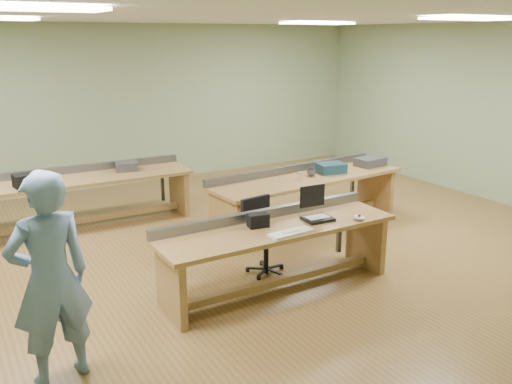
% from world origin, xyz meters
% --- Properties ---
extents(floor, '(10.00, 10.00, 0.00)m').
position_xyz_m(floor, '(0.00, 0.00, 0.00)').
color(floor, brown).
rests_on(floor, ground).
extents(ceiling, '(10.00, 10.00, 0.00)m').
position_xyz_m(ceiling, '(0.00, 0.00, 3.00)').
color(ceiling, silver).
rests_on(ceiling, wall_back).
extents(wall_back, '(10.00, 0.04, 3.00)m').
position_xyz_m(wall_back, '(0.00, 4.00, 1.50)').
color(wall_back, gray).
rests_on(wall_back, floor).
extents(wall_front, '(10.00, 0.04, 3.00)m').
position_xyz_m(wall_front, '(0.00, -4.00, 1.50)').
color(wall_front, gray).
rests_on(wall_front, floor).
extents(wall_right, '(0.04, 8.00, 3.00)m').
position_xyz_m(wall_right, '(5.00, 0.00, 1.50)').
color(wall_right, gray).
rests_on(wall_right, floor).
extents(fluor_panels, '(6.20, 3.50, 0.03)m').
position_xyz_m(fluor_panels, '(0.00, 0.00, 2.97)').
color(fluor_panels, white).
rests_on(fluor_panels, ceiling).
extents(workbench_front, '(2.77, 0.74, 0.86)m').
position_xyz_m(workbench_front, '(-0.10, -1.31, 0.55)').
color(workbench_front, '#91603D').
rests_on(workbench_front, floor).
extents(workbench_mid, '(3.19, 1.08, 0.86)m').
position_xyz_m(workbench_mid, '(1.48, 0.30, 0.56)').
color(workbench_mid, '#91603D').
rests_on(workbench_mid, floor).
extents(workbench_back, '(3.08, 0.91, 0.86)m').
position_xyz_m(workbench_back, '(-1.34, 1.98, 0.56)').
color(workbench_back, '#91603D').
rests_on(workbench_back, floor).
extents(person, '(0.72, 0.53, 1.81)m').
position_xyz_m(person, '(-2.57, -1.80, 0.90)').
color(person, '#61839F').
rests_on(person, floor).
extents(laptop_base, '(0.34, 0.29, 0.04)m').
position_xyz_m(laptop_base, '(0.41, -1.39, 0.77)').
color(laptop_base, black).
rests_on(laptop_base, workbench_front).
extents(laptop_screen, '(0.32, 0.04, 0.25)m').
position_xyz_m(laptop_screen, '(0.42, -1.26, 1.00)').
color(laptop_screen, black).
rests_on(laptop_screen, laptop_base).
extents(keyboard, '(0.51, 0.19, 0.03)m').
position_xyz_m(keyboard, '(-0.11, -1.60, 0.76)').
color(keyboard, silver).
rests_on(keyboard, workbench_front).
extents(trackball_mouse, '(0.15, 0.17, 0.06)m').
position_xyz_m(trackball_mouse, '(0.82, -1.62, 0.78)').
color(trackball_mouse, white).
rests_on(trackball_mouse, workbench_front).
extents(camera_bag, '(0.24, 0.18, 0.15)m').
position_xyz_m(camera_bag, '(-0.29, -1.23, 0.83)').
color(camera_bag, black).
rests_on(camera_bag, workbench_front).
extents(task_chair, '(0.55, 0.55, 0.91)m').
position_xyz_m(task_chair, '(0.01, -0.85, 0.33)').
color(task_chair, black).
rests_on(task_chair, floor).
extents(parts_bin_teal, '(0.46, 0.37, 0.14)m').
position_xyz_m(parts_bin_teal, '(1.94, 0.31, 0.82)').
color(parts_bin_teal, '#13313F').
rests_on(parts_bin_teal, workbench_mid).
extents(parts_bin_grey, '(0.52, 0.37, 0.13)m').
position_xyz_m(parts_bin_grey, '(2.77, 0.34, 0.82)').
color(parts_bin_grey, '#343437').
rests_on(parts_bin_grey, workbench_mid).
extents(mug, '(0.15, 0.15, 0.10)m').
position_xyz_m(mug, '(1.55, 0.29, 0.80)').
color(mug, '#343437').
rests_on(mug, workbench_mid).
extents(drinks_can, '(0.08, 0.08, 0.13)m').
position_xyz_m(drinks_can, '(1.26, 0.16, 0.81)').
color(drinks_can, silver).
rests_on(drinks_can, workbench_mid).
extents(storage_box_back, '(0.35, 0.28, 0.18)m').
position_xyz_m(storage_box_back, '(-2.21, 1.84, 0.84)').
color(storage_box_back, black).
rests_on(storage_box_back, workbench_back).
extents(tray_back, '(0.38, 0.32, 0.13)m').
position_xyz_m(tray_back, '(-0.72, 2.03, 0.82)').
color(tray_back, '#343437').
rests_on(tray_back, workbench_back).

